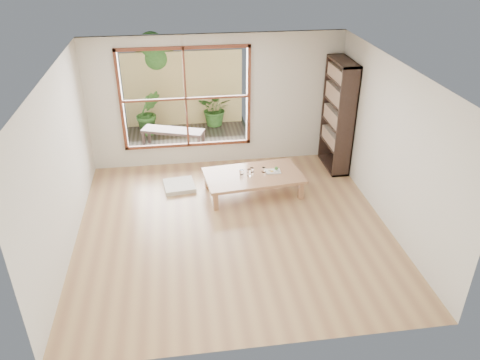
# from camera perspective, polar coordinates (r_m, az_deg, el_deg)

# --- Properties ---
(ground) EXTENTS (5.00, 5.00, 0.00)m
(ground) POSITION_cam_1_polar(r_m,az_deg,el_deg) (7.71, -0.83, -5.73)
(ground) COLOR tan
(ground) RESTS_ON ground
(low_table) EXTENTS (1.83, 1.15, 0.38)m
(low_table) POSITION_cam_1_polar(r_m,az_deg,el_deg) (8.49, 1.61, 0.42)
(low_table) COLOR #9A6A4A
(low_table) RESTS_ON ground
(floor_cushion) EXTENTS (0.62, 0.62, 0.08)m
(floor_cushion) POSITION_cam_1_polar(r_m,az_deg,el_deg) (8.86, -7.41, -0.69)
(floor_cushion) COLOR beige
(floor_cushion) RESTS_ON ground
(bookshelf) EXTENTS (0.35, 0.98, 2.17)m
(bookshelf) POSITION_cam_1_polar(r_m,az_deg,el_deg) (9.36, 11.85, 7.65)
(bookshelf) COLOR #31211B
(bookshelf) RESTS_ON ground
(glass_tall) EXTENTS (0.07, 0.07, 0.13)m
(glass_tall) POSITION_cam_1_polar(r_m,az_deg,el_deg) (8.39, 1.11, 0.91)
(glass_tall) COLOR silver
(glass_tall) RESTS_ON low_table
(glass_mid) EXTENTS (0.07, 0.07, 0.09)m
(glass_mid) POSITION_cam_1_polar(r_m,az_deg,el_deg) (8.53, 2.90, 1.26)
(glass_mid) COLOR silver
(glass_mid) RESTS_ON low_table
(glass_short) EXTENTS (0.07, 0.07, 0.08)m
(glass_short) POSITION_cam_1_polar(r_m,az_deg,el_deg) (8.53, 1.45, 1.23)
(glass_short) COLOR silver
(glass_short) RESTS_ON low_table
(glass_small) EXTENTS (0.07, 0.07, 0.09)m
(glass_small) POSITION_cam_1_polar(r_m,az_deg,el_deg) (8.44, 0.19, 0.97)
(glass_small) COLOR silver
(glass_small) RESTS_ON low_table
(food_tray) EXTENTS (0.27, 0.20, 0.08)m
(food_tray) POSITION_cam_1_polar(r_m,az_deg,el_deg) (8.57, 4.14, 1.15)
(food_tray) COLOR white
(food_tray) RESTS_ON low_table
(deck) EXTENTS (2.80, 2.00, 0.05)m
(deck) POSITION_cam_1_polar(r_m,az_deg,el_deg) (10.78, -6.45, 4.75)
(deck) COLOR #3C352C
(deck) RESTS_ON ground
(garden_bench) EXTENTS (1.40, 0.83, 0.43)m
(garden_bench) POSITION_cam_1_polar(r_m,az_deg,el_deg) (10.29, -8.17, 5.79)
(garden_bench) COLOR #31211B
(garden_bench) RESTS_ON deck
(bamboo_fence) EXTENTS (2.80, 0.06, 1.80)m
(bamboo_fence) POSITION_cam_1_polar(r_m,az_deg,el_deg) (11.40, -6.91, 10.92)
(bamboo_fence) COLOR tan
(bamboo_fence) RESTS_ON ground
(shrub_right) EXTENTS (0.94, 0.87, 0.86)m
(shrub_right) POSITION_cam_1_polar(r_m,az_deg,el_deg) (11.40, -2.98, 8.73)
(shrub_right) COLOR #366625
(shrub_right) RESTS_ON deck
(shrub_left) EXTENTS (0.66, 0.58, 1.06)m
(shrub_left) POSITION_cam_1_polar(r_m,az_deg,el_deg) (11.03, -11.10, 8.06)
(shrub_left) COLOR #366625
(shrub_left) RESTS_ON deck
(garden_tree) EXTENTS (1.04, 0.85, 2.22)m
(garden_tree) POSITION_cam_1_polar(r_m,az_deg,el_deg) (11.50, -10.67, 14.57)
(garden_tree) COLOR #4C3D2D
(garden_tree) RESTS_ON ground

